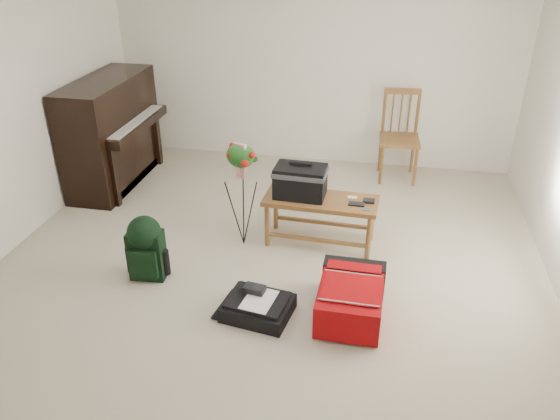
% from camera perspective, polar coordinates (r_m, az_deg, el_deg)
% --- Properties ---
extents(floor, '(5.00, 5.50, 0.01)m').
position_cam_1_polar(floor, '(4.95, -1.53, -6.78)').
color(floor, '#BEB498').
rests_on(floor, ground).
extents(wall_back, '(5.00, 0.04, 2.50)m').
position_cam_1_polar(wall_back, '(6.94, 3.46, 14.96)').
color(wall_back, white).
rests_on(wall_back, floor).
extents(piano, '(0.71, 1.50, 1.25)m').
position_cam_1_polar(piano, '(6.74, -17.09, 7.57)').
color(piano, black).
rests_on(piano, floor).
extents(bench, '(1.10, 0.48, 0.83)m').
position_cam_1_polar(bench, '(5.17, 2.80, 2.38)').
color(bench, brown).
rests_on(bench, floor).
extents(dining_chair, '(0.49, 0.49, 1.07)m').
position_cam_1_polar(dining_chair, '(6.75, 12.40, 7.46)').
color(dining_chair, brown).
rests_on(dining_chair, floor).
extents(red_suitcase, '(0.52, 0.74, 0.32)m').
position_cam_1_polar(red_suitcase, '(4.47, 7.44, -8.71)').
color(red_suitcase, '#B50708').
rests_on(red_suitcase, floor).
extents(black_duffel, '(0.58, 0.50, 0.22)m').
position_cam_1_polar(black_duffel, '(4.46, -2.33, -10.02)').
color(black_duffel, black).
rests_on(black_duffel, floor).
extents(green_backpack, '(0.32, 0.29, 0.60)m').
position_cam_1_polar(green_backpack, '(4.89, -13.88, -3.57)').
color(green_backpack, black).
rests_on(green_backpack, floor).
extents(flower_stand, '(0.44, 0.44, 1.08)m').
position_cam_1_polar(flower_stand, '(5.16, -3.98, 1.54)').
color(flower_stand, black).
rests_on(flower_stand, floor).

